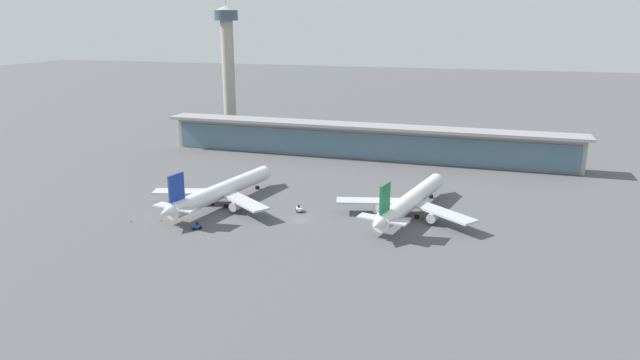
% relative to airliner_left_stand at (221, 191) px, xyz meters
% --- Properties ---
extents(ground_plane, '(1200.00, 1200.00, 0.00)m').
position_rel_airliner_left_stand_xyz_m(ground_plane, '(29.45, -6.18, -4.94)').
color(ground_plane, '#515154').
extents(airliner_left_stand, '(44.60, 58.68, 15.69)m').
position_rel_airliner_left_stand_xyz_m(airliner_left_stand, '(0.00, 0.00, 0.00)').
color(airliner_left_stand, white).
rests_on(airliner_left_stand, ground).
extents(airliner_centre_stand, '(44.39, 58.52, 15.69)m').
position_rel_airliner_left_stand_xyz_m(airliner_centre_stand, '(60.83, 7.78, 0.00)').
color(airliner_centre_stand, white).
rests_on(airliner_centre_stand, ground).
extents(service_truck_near_nose_blue, '(3.26, 3.20, 2.05)m').
position_rel_airliner_left_stand_xyz_m(service_truck_near_nose_blue, '(3.00, -22.07, -4.07)').
color(service_truck_near_nose_blue, '#234C9E').
rests_on(service_truck_near_nose_blue, ground).
extents(service_truck_under_wing_yellow, '(7.60, 3.64, 3.10)m').
position_rel_airliner_left_stand_xyz_m(service_truck_under_wing_yellow, '(-10.07, -1.90, -3.25)').
color(service_truck_under_wing_yellow, yellow).
rests_on(service_truck_under_wing_yellow, ground).
extents(service_truck_mid_apron_white, '(2.88, 3.33, 2.05)m').
position_rel_airliner_left_stand_xyz_m(service_truck_mid_apron_white, '(26.49, 1.44, -4.07)').
color(service_truck_mid_apron_white, silver).
rests_on(service_truck_mid_apron_white, ground).
extents(terminal_building, '(183.87, 12.80, 15.20)m').
position_rel_airliner_left_stand_xyz_m(terminal_building, '(29.45, 79.55, 2.92)').
color(terminal_building, '#9E998E').
rests_on(terminal_building, ground).
extents(control_tower, '(12.00, 12.00, 71.34)m').
position_rel_airliner_left_stand_xyz_m(control_tower, '(-49.49, 109.38, 33.97)').
color(control_tower, '#9E998E').
rests_on(control_tower, ground).
extents(safety_cone_alpha, '(0.62, 0.62, 0.70)m').
position_rel_airliner_left_stand_xyz_m(safety_cone_alpha, '(-10.68, -19.44, -4.62)').
color(safety_cone_alpha, orange).
rests_on(safety_cone_alpha, ground).
extents(safety_cone_bravo, '(0.62, 0.62, 0.70)m').
position_rel_airliner_left_stand_xyz_m(safety_cone_bravo, '(-19.02, -22.50, -4.62)').
color(safety_cone_bravo, orange).
rests_on(safety_cone_bravo, ground).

